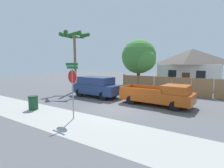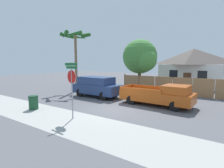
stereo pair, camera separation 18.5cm
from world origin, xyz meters
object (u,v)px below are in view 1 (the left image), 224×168
object	(u,v)px
oak_tree	(140,57)
red_suv	(96,86)
trash_bin	(33,103)
palm_tree	(74,40)
orange_pickup	(159,95)
house	(192,67)
stop_sign	(73,81)

from	to	relation	value
oak_tree	red_suv	bearing A→B (deg)	-99.64
oak_tree	trash_bin	bearing A→B (deg)	-98.97
oak_tree	red_suv	distance (m)	7.65
oak_tree	palm_tree	xyz separation A→B (m)	(-5.35, -5.57, 1.80)
palm_tree	orange_pickup	xyz separation A→B (m)	(10.14, -1.45, -4.84)
house	stop_sign	xyz separation A→B (m)	(-3.05, -19.55, -0.48)
stop_sign	trash_bin	bearing A→B (deg)	-173.10
red_suv	trash_bin	xyz separation A→B (m)	(-0.85, -5.90, -0.54)
oak_tree	stop_sign	bearing A→B (deg)	-82.33
oak_tree	palm_tree	distance (m)	7.93
oak_tree	trash_bin	distance (m)	13.50
palm_tree	trash_bin	size ratio (longest dim) A/B	6.91
palm_tree	oak_tree	bearing A→B (deg)	46.13
house	trash_bin	world-z (taller)	house
oak_tree	stop_sign	world-z (taller)	oak_tree
orange_pickup	red_suv	bearing A→B (deg)	-178.17
palm_tree	red_suv	world-z (taller)	palm_tree
red_suv	orange_pickup	bearing A→B (deg)	1.83
red_suv	stop_sign	xyz separation A→B (m)	(2.92, -5.80, 1.16)
trash_bin	palm_tree	bearing A→B (deg)	114.32
oak_tree	red_suv	size ratio (longest dim) A/B	1.29
palm_tree	stop_sign	distance (m)	10.71
red_suv	trash_bin	world-z (taller)	red_suv
red_suv	stop_sign	distance (m)	6.60
house	palm_tree	world-z (taller)	palm_tree
palm_tree	red_suv	xyz separation A→B (m)	(4.16, -1.44, -4.63)
red_suv	stop_sign	bearing A→B (deg)	-61.40
oak_tree	palm_tree	world-z (taller)	palm_tree
stop_sign	red_suv	bearing A→B (deg)	122.09
house	orange_pickup	size ratio (longest dim) A/B	1.50
orange_pickup	palm_tree	bearing A→B (deg)	173.80
palm_tree	trash_bin	distance (m)	9.57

